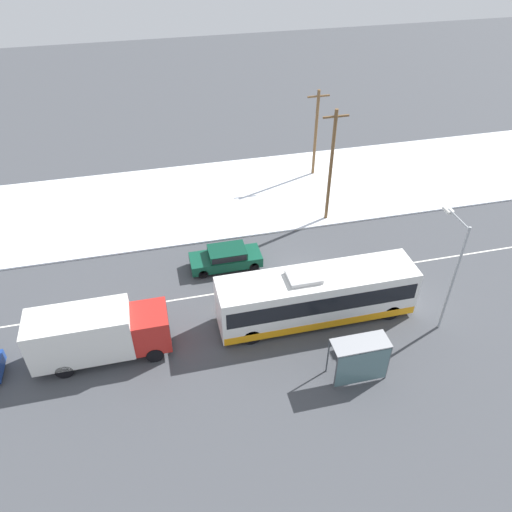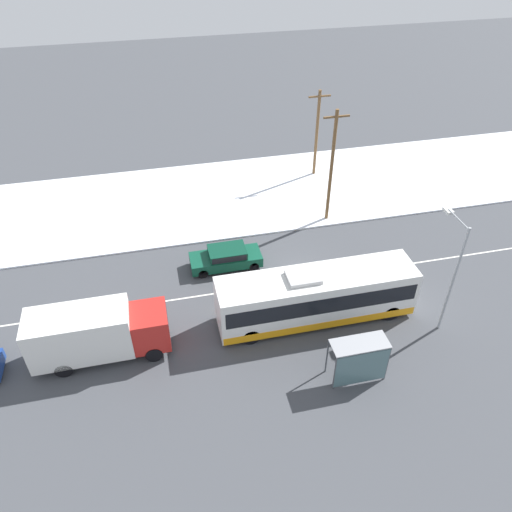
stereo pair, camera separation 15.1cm
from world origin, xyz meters
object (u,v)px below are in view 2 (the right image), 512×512
at_px(sedan_car, 226,257).
at_px(utility_pole_roadside, 332,166).
at_px(utility_pole_snowlot, 317,132).
at_px(bus_shelter, 360,357).
at_px(box_truck, 96,332).
at_px(streetlamp, 453,263).
at_px(pedestrian_at_stop, 364,343).
at_px(city_bus, 316,296).

distance_m(sedan_car, utility_pole_roadside, 9.79).
bearing_deg(utility_pole_snowlot, utility_pole_roadside, -100.37).
height_order(bus_shelter, utility_pole_snowlot, utility_pole_snowlot).
bearing_deg(utility_pole_roadside, utility_pole_snowlot, 79.63).
relative_size(box_truck, utility_pole_snowlot, 0.97).
relative_size(sedan_car, streetlamp, 0.67).
height_order(pedestrian_at_stop, utility_pole_snowlot, utility_pole_snowlot).
relative_size(city_bus, utility_pole_snowlot, 1.54).
xyz_separation_m(box_truck, utility_pole_snowlot, (17.38, 16.58, 2.11)).
height_order(city_bus, box_truck, city_bus).
distance_m(city_bus, utility_pole_roadside, 10.82).
bearing_deg(sedan_car, utility_pole_roadside, -155.05).
bearing_deg(streetlamp, utility_pole_snowlot, 93.96).
distance_m(pedestrian_at_stop, streetlamp, 6.28).
height_order(box_truck, pedestrian_at_stop, box_truck).
distance_m(utility_pole_roadside, utility_pole_snowlot, 6.94).
height_order(pedestrian_at_stop, utility_pole_roadside, utility_pole_roadside).
relative_size(pedestrian_at_stop, streetlamp, 0.24).
relative_size(box_truck, utility_pole_roadside, 0.84).
relative_size(city_bus, box_truck, 1.59).
distance_m(pedestrian_at_stop, utility_pole_snowlot, 20.38).
relative_size(city_bus, utility_pole_roadside, 1.33).
distance_m(box_truck, utility_pole_roadside, 19.06).
distance_m(pedestrian_at_stop, bus_shelter, 1.75).
bearing_deg(streetlamp, pedestrian_at_stop, -164.21).
bearing_deg(sedan_car, pedestrian_at_stop, 121.64).
bearing_deg(utility_pole_snowlot, bus_shelter, -102.42).
xyz_separation_m(pedestrian_at_stop, streetlamp, (5.10, 1.44, 3.36)).
xyz_separation_m(streetlamp, utility_pole_snowlot, (-1.27, 18.38, -0.54)).
distance_m(box_truck, pedestrian_at_stop, 13.95).
bearing_deg(sedan_car, box_truck, 37.01).
height_order(city_bus, pedestrian_at_stop, city_bus).
distance_m(pedestrian_at_stop, utility_pole_roadside, 13.71).
bearing_deg(utility_pole_snowlot, box_truck, -136.34).
xyz_separation_m(box_truck, sedan_car, (7.89, 5.95, -0.94)).
bearing_deg(utility_pole_roadside, bus_shelter, -103.38).
xyz_separation_m(sedan_car, utility_pole_snowlot, (9.49, 10.63, 3.05)).
distance_m(bus_shelter, streetlamp, 7.10).
relative_size(box_truck, sedan_car, 1.53).
relative_size(bus_shelter, streetlamp, 0.42).
bearing_deg(city_bus, sedan_car, 125.53).
bearing_deg(pedestrian_at_stop, utility_pole_snowlot, 79.07).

